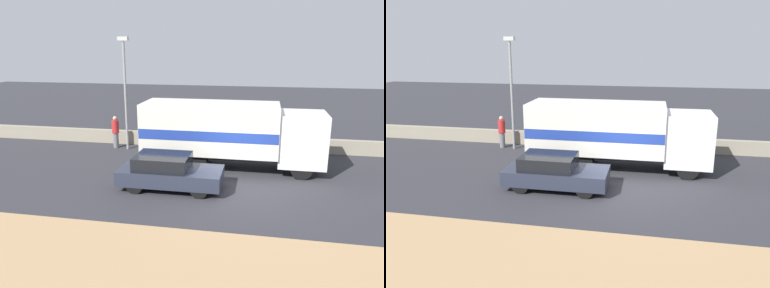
% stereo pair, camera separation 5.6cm
% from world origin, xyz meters
% --- Properties ---
extents(ground_plane, '(80.00, 80.00, 0.00)m').
position_xyz_m(ground_plane, '(0.00, 0.00, 0.00)').
color(ground_plane, '#2D2D33').
extents(stone_wall_backdrop, '(60.00, 0.35, 0.79)m').
position_xyz_m(stone_wall_backdrop, '(0.00, 6.42, 0.40)').
color(stone_wall_backdrop, gray).
rests_on(stone_wall_backdrop, ground_plane).
extents(street_lamp, '(0.56, 0.28, 6.21)m').
position_xyz_m(street_lamp, '(-6.51, 5.26, 3.64)').
color(street_lamp, gray).
rests_on(street_lamp, ground_plane).
extents(box_truck, '(8.48, 2.47, 3.15)m').
position_xyz_m(box_truck, '(-0.60, 2.87, 1.81)').
color(box_truck, silver).
rests_on(box_truck, ground_plane).
extents(car_hatchback, '(4.24, 1.88, 1.43)m').
position_xyz_m(car_hatchback, '(-2.70, -0.20, 0.72)').
color(car_hatchback, '#282D3D').
rests_on(car_hatchback, ground_plane).
extents(pedestrian, '(0.40, 0.40, 1.85)m').
position_xyz_m(pedestrian, '(-7.27, 5.39, 0.96)').
color(pedestrian, slate).
rests_on(pedestrian, ground_plane).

